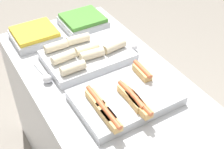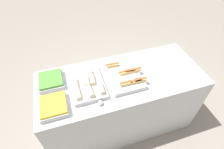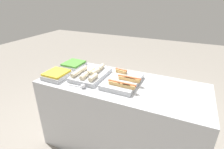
% 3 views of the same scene
% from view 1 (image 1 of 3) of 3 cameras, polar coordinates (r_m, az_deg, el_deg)
% --- Properties ---
extents(tray_hotdogs, '(0.37, 0.48, 0.10)m').
position_cam_1_polar(tray_hotdogs, '(1.48, 2.39, -4.30)').
color(tray_hotdogs, '#B7BABF').
rests_on(tray_hotdogs, counter).
extents(tray_wraps, '(0.32, 0.47, 0.10)m').
position_cam_1_polar(tray_wraps, '(1.74, -4.75, 3.56)').
color(tray_wraps, '#B7BABF').
rests_on(tray_wraps, counter).
extents(tray_side_front, '(0.25, 0.27, 0.07)m').
position_cam_1_polar(tray_side_front, '(1.97, -13.91, 6.97)').
color(tray_side_front, '#B7BABF').
rests_on(tray_side_front, counter).
extents(tray_side_back, '(0.25, 0.27, 0.07)m').
position_cam_1_polar(tray_side_back, '(2.06, -5.33, 9.65)').
color(tray_side_back, '#B7BABF').
rests_on(tray_side_back, counter).
extents(serving_spoon_near, '(0.21, 0.05, 0.05)m').
position_cam_1_polar(serving_spoon_near, '(1.64, -11.90, -0.61)').
color(serving_spoon_near, silver).
rests_on(serving_spoon_near, counter).
extents(serving_spoon_far, '(0.19, 0.05, 0.05)m').
position_cam_1_polar(serving_spoon_far, '(1.83, 3.72, 5.05)').
color(serving_spoon_far, silver).
rests_on(serving_spoon_far, counter).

